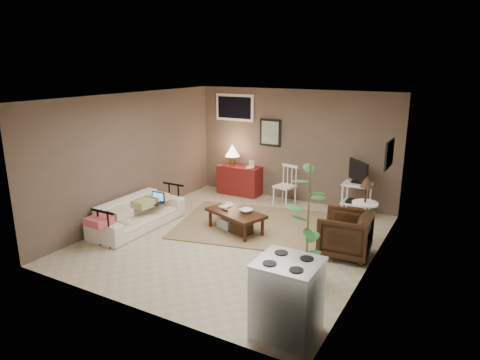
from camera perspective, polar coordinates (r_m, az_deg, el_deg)
The scene contains 20 objects.
floor at distance 7.45m, azimuth -0.55°, elevation -7.74°, with size 5.00×5.00×0.00m, color #C1B293.
art_back at distance 9.42m, azimuth 4.07°, elevation 6.32°, with size 0.50×0.03×0.60m, color black.
art_right at distance 7.22m, azimuth 19.29°, elevation 3.29°, with size 0.03×0.60×0.45m, color black.
window at distance 9.77m, azimuth -0.71°, elevation 9.64°, with size 0.96×0.03×0.60m, color white.
rug at distance 8.01m, azimuth 1.54°, elevation -5.95°, with size 2.64×2.11×0.03m, color #9A8159.
coffee_table at distance 7.62m, azimuth -0.62°, elevation -5.34°, with size 1.20×0.87×0.41m.
sofa at distance 7.99m, azimuth -13.50°, elevation -3.73°, with size 1.88×0.55×0.73m, color white.
sofa_pillows at distance 7.79m, azimuth -14.37°, elevation -3.64°, with size 0.36×1.79×0.13m, color beige, non-canonical shape.
sofa_end_rails at distance 7.94m, azimuth -12.90°, elevation -4.22°, with size 0.51×1.88×0.63m, color black, non-canonical shape.
laptop at distance 8.07m, azimuth -11.05°, elevation -2.59°, with size 0.29×0.21×0.20m.
red_console at distance 9.78m, azimuth -0.13°, elevation 0.38°, with size 0.99×0.44×1.14m.
spindle_chair at distance 9.10m, azimuth 6.04°, elevation -0.86°, with size 0.46×0.46×0.84m.
tv_stand at distance 8.61m, azimuth 15.32°, elevation -0.92°, with size 0.52×0.52×1.11m.
side_table at distance 7.38m, azimuth 16.36°, elevation -2.75°, with size 0.43×0.43×1.14m.
armchair at distance 6.88m, azimuth 13.84°, elevation -6.78°, with size 0.74×0.70×0.77m, color black.
potted_plant at distance 5.79m, azimuth 9.07°, elevation -5.26°, with size 0.42×0.42×1.70m.
stove at distance 4.88m, azimuth 6.32°, elevation -15.34°, with size 0.68×0.63×0.89m.
bowl at distance 7.50m, azimuth 0.79°, elevation -3.49°, with size 0.23×0.06×0.23m, color #35190E.
book_table at distance 7.84m, azimuth -2.35°, elevation -2.63°, with size 0.17×0.02×0.23m, color #35190E.
book_console at distance 9.51m, azimuth 0.88°, elevation 2.21°, with size 0.15×0.02×0.20m, color #35190E.
Camera 1 is at (3.42, -5.93, 2.92)m, focal length 32.00 mm.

